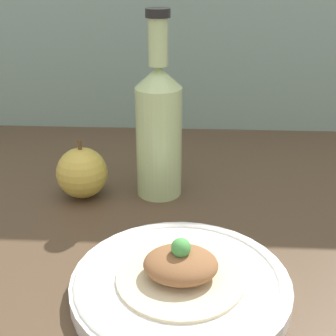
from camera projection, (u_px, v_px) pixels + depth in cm
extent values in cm
cube|color=brown|center=(220.00, 293.00, 54.94)|extent=(180.00, 110.00, 4.00)
cylinder|color=white|center=(180.00, 286.00, 51.54)|extent=(24.19, 24.19, 1.93)
torus|color=white|center=(180.00, 281.00, 51.27)|extent=(23.60, 23.60, 1.35)
cylinder|color=beige|center=(181.00, 277.00, 51.06)|extent=(14.12, 14.12, 0.40)
ellipsoid|color=brown|center=(181.00, 264.00, 50.37)|extent=(8.14, 6.92, 3.00)
sphere|color=#4CA34C|center=(181.00, 248.00, 49.49)|extent=(2.13, 2.13, 2.13)
cylinder|color=#B7D18E|center=(159.00, 142.00, 70.71)|extent=(6.94, 6.94, 16.95)
cone|color=#B7D18E|center=(158.00, 77.00, 66.58)|extent=(6.94, 6.94, 3.12)
cylinder|color=#B7D18E|center=(158.00, 42.00, 64.59)|extent=(2.78, 2.78, 6.53)
cylinder|color=black|center=(158.00, 13.00, 63.00)|extent=(3.47, 3.47, 1.20)
sphere|color=gold|center=(82.00, 173.00, 71.57)|extent=(7.85, 7.85, 7.85)
cylinder|color=brown|center=(80.00, 145.00, 69.71)|extent=(0.63, 0.63, 1.77)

